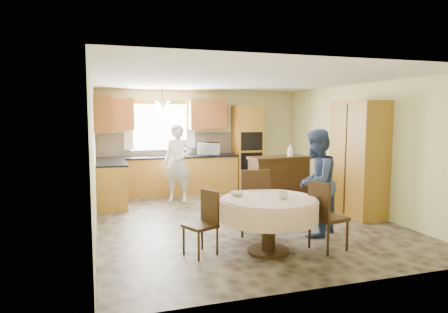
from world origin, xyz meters
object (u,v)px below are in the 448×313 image
chair_right (324,213)px  dining_table (269,210)px  oven_tower (247,148)px  cupboard (358,159)px  person_sink (178,163)px  sideboard (279,181)px  person_dining (316,183)px  chair_back (254,199)px  chair_left (204,219)px

chair_right → dining_table: bearing=65.0°
oven_tower → chair_right: bearing=-97.4°
oven_tower → dining_table: (-1.37, -4.45, -0.46)m
cupboard → person_sink: bearing=143.5°
sideboard → chair_right: chair_right is taller
cupboard → chair_right: (-1.67, -1.57, -0.53)m
person_dining → dining_table: bearing=-10.7°
person_dining → cupboard: bearing=174.9°
cupboard → chair_right: cupboard is taller
person_dining → sideboard: bearing=-139.0°
sideboard → chair_right: 3.15m
chair_right → chair_back: bearing=22.2°
chair_right → person_dining: bearing=-33.0°
sideboard → person_dining: person_dining is taller
chair_left → chair_right: bearing=51.8°
cupboard → chair_back: 2.47m
cupboard → oven_tower: bearing=109.3°
chair_back → chair_right: (0.67, -0.96, -0.04)m
oven_tower → dining_table: bearing=-107.1°
chair_left → chair_back: chair_back is taller
dining_table → sideboard: bearing=62.3°
person_dining → chair_back: bearing=-54.2°
cupboard → chair_right: size_ratio=2.19×
dining_table → chair_left: size_ratio=1.55×
person_sink → chair_left: bearing=-73.7°
dining_table → chair_left: chair_left is taller
sideboard → cupboard: cupboard is taller
cupboard → dining_table: 2.85m
dining_table → chair_right: bearing=-12.2°
chair_right → person_dining: person_dining is taller
dining_table → chair_back: chair_back is taller
sideboard → person_sink: person_sink is taller
cupboard → person_dining: bearing=-147.9°
chair_right → person_sink: person_sink is taller
oven_tower → chair_right: 4.69m
chair_back → person_sink: person_sink is taller
person_sink → person_dining: bearing=-41.8°
chair_right → oven_tower: bearing=-20.1°
sideboard → dining_table: bearing=-122.4°
chair_back → chair_left: bearing=45.1°
cupboard → person_sink: size_ratio=1.27×
cupboard → person_dining: (-1.42, -0.89, -0.24)m
chair_right → person_sink: 4.03m
dining_table → oven_tower: bearing=72.9°
cupboard → chair_left: 3.56m
oven_tower → cupboard: (1.07, -3.05, 0.01)m
dining_table → chair_right: chair_right is taller
oven_tower → chair_left: size_ratio=2.44×
oven_tower → chair_back: 3.90m
dining_table → chair_back: 0.80m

